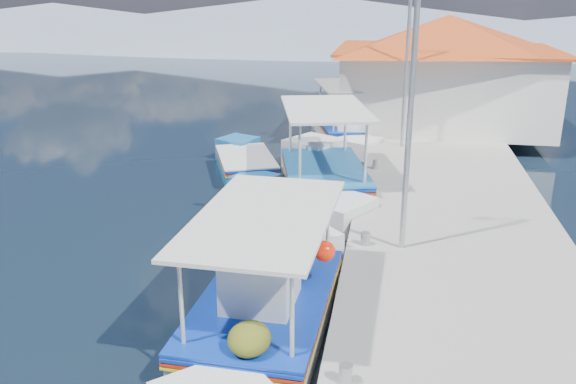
# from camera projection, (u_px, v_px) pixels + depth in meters

# --- Properties ---
(ground) EXTENTS (160.00, 160.00, 0.00)m
(ground) POSITION_uv_depth(u_px,v_px,m) (171.00, 293.00, 12.31)
(ground) COLOR black
(ground) RESTS_ON ground
(quay) EXTENTS (5.00, 44.00, 0.50)m
(quay) POSITION_uv_depth(u_px,v_px,m) (448.00, 201.00, 16.84)
(quay) COLOR gray
(quay) RESTS_ON ground
(bollards) EXTENTS (0.20, 17.20, 0.30)m
(bollards) POSITION_uv_depth(u_px,v_px,m) (372.00, 192.00, 16.36)
(bollards) COLOR #A5A8AD
(bollards) RESTS_ON quay
(main_caique) EXTENTS (2.38, 7.62, 2.51)m
(main_caique) POSITION_uv_depth(u_px,v_px,m) (266.00, 304.00, 10.90)
(main_caique) COLOR silver
(main_caique) RESTS_ON ground
(caique_green_canopy) EXTENTS (3.51, 7.51, 2.89)m
(caique_green_canopy) POSITION_uv_depth(u_px,v_px,m) (325.00, 178.00, 18.31)
(caique_green_canopy) COLOR silver
(caique_green_canopy) RESTS_ON ground
(caique_blue_hull) EXTENTS (3.03, 5.32, 1.02)m
(caique_blue_hull) POSITION_uv_depth(u_px,v_px,m) (247.00, 167.00, 19.96)
(caique_blue_hull) COLOR #195F9A
(caique_blue_hull) RESTS_ON ground
(caique_far) EXTENTS (3.35, 6.77, 2.47)m
(caique_far) POSITION_uv_depth(u_px,v_px,m) (346.00, 128.00, 24.64)
(caique_far) COLOR silver
(caique_far) RESTS_ON ground
(harbor_building) EXTENTS (10.49, 10.49, 4.40)m
(harbor_building) POSITION_uv_depth(u_px,v_px,m) (445.00, 69.00, 24.36)
(harbor_building) COLOR silver
(harbor_building) RESTS_ON quay
(lamp_post_near) EXTENTS (1.21, 0.14, 6.00)m
(lamp_post_near) POSITION_uv_depth(u_px,v_px,m) (407.00, 95.00, 12.18)
(lamp_post_near) COLOR #A5A8AD
(lamp_post_near) RESTS_ON quay
(lamp_post_far) EXTENTS (1.21, 0.14, 6.00)m
(lamp_post_far) POSITION_uv_depth(u_px,v_px,m) (405.00, 51.00, 20.56)
(lamp_post_far) COLOR #A5A8AD
(lamp_post_far) RESTS_ON quay
(mountain_ridge) EXTENTS (171.40, 96.00, 5.50)m
(mountain_ridge) POSITION_uv_depth(u_px,v_px,m) (421.00, 26.00, 62.74)
(mountain_ridge) COLOR gray
(mountain_ridge) RESTS_ON ground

